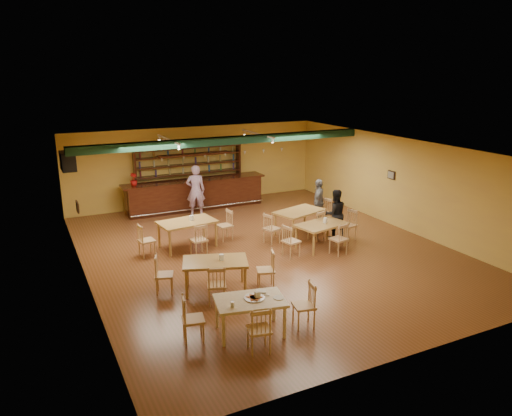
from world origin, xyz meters
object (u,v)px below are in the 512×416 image
dining_table_d (321,236)px  near_table (250,316)px  dining_table_c (215,275)px  patron_bar (196,190)px  dining_table_b (299,222)px  patron_right_a (335,214)px  dining_table_a (188,234)px  bar_counter (195,194)px

dining_table_d → near_table: (-3.99, -3.50, -0.00)m
dining_table_c → patron_bar: 6.38m
dining_table_b → patron_bar: patron_bar is taller
dining_table_c → patron_bar: bearing=94.1°
patron_bar → patron_right_a: patron_bar is taller
dining_table_b → near_table: dining_table_b is taller
near_table → patron_bar: 8.49m
dining_table_d → patron_right_a: bearing=20.8°
dining_table_b → dining_table_d: (-0.05, -1.35, -0.02)m
dining_table_c → near_table: (-0.10, -2.15, -0.01)m
dining_table_c → dining_table_a: bearing=103.2°
bar_counter → dining_table_d: (1.95, -5.61, -0.20)m
dining_table_d → dining_table_c: bearing=-172.7°
dining_table_c → patron_right_a: (4.74, 1.90, 0.40)m
bar_counter → dining_table_a: 4.18m
dining_table_c → near_table: 2.15m
dining_table_b → dining_table_d: dining_table_b is taller
bar_counter → dining_table_d: bearing=-70.8°
dining_table_c → dining_table_d: bearing=38.5°
dining_table_a → patron_right_a: 4.58m
bar_counter → dining_table_b: 4.71m
dining_table_b → bar_counter: bearing=98.5°
bar_counter → dining_table_c: 7.23m
dining_table_a → dining_table_c: (-0.33, -3.10, -0.03)m
dining_table_d → patron_right_a: 1.09m
bar_counter → dining_table_b: (2.01, -4.26, -0.18)m
dining_table_a → near_table: size_ratio=1.19×
dining_table_b → near_table: (-4.04, -4.84, -0.02)m
bar_counter → dining_table_a: bar_counter is taller
bar_counter → dining_table_c: bar_counter is taller
dining_table_a → patron_bar: 3.36m
bar_counter → patron_right_a: patron_right_a is taller
dining_table_b → dining_table_d: size_ratio=1.05×
near_table → dining_table_b: bearing=61.8°
patron_right_a → patron_bar: bearing=-39.8°
bar_counter → dining_table_a: size_ratio=3.34×
bar_counter → dining_table_b: bearing=-64.8°
dining_table_a → dining_table_d: dining_table_a is taller
dining_table_a → near_table: 5.26m
dining_table_c → patron_right_a: size_ratio=0.97×
bar_counter → patron_right_a: bearing=-61.0°
patron_bar → patron_right_a: size_ratio=1.19×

